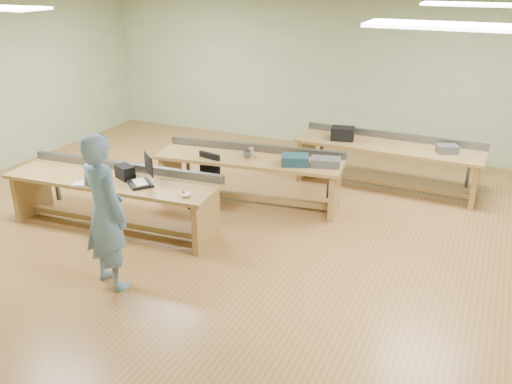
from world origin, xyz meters
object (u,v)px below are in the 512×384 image
Objects in this scene: camera_bag at (125,172)px; workbench_mid at (250,169)px; task_chair at (204,189)px; mug at (247,154)px; workbench_front at (114,191)px; workbench_back at (388,155)px; drinks_can at (251,152)px; parts_bin_grey at (326,162)px; laptop_base at (140,184)px; parts_bin_teal at (295,160)px; person at (105,212)px.

workbench_mid is at bearing 76.94° from camera_bag.
camera_bag is at bearing -106.90° from task_chair.
workbench_mid reaches higher than mug.
workbench_front and workbench_back have the same top height.
task_chair is 0.91m from drinks_can.
parts_bin_grey reaches higher than workbench_mid.
laptop_base is at bearing -116.93° from mug.
workbench_front is at bearing -112.29° from task_chair.
laptop_base is 2.60× the size of mug.
camera_bag is 0.64× the size of parts_bin_grey.
workbench_front is 4.39m from workbench_back.
workbench_front is 2.03m from mug.
camera_bag reaches higher than workbench_front.
parts_bin_grey is at bearing 59.07° from camera_bag.
drinks_can is at bearing 173.03° from parts_bin_teal.
workbench_mid is (1.33, 1.58, -0.00)m from workbench_front.
camera_bag is 1.87m from mug.
workbench_front is at bearing -139.40° from camera_bag.
workbench_back is 1.57m from parts_bin_grey.
workbench_mid is at bearing 62.16° from mug.
camera_bag is at bearing -132.51° from workbench_back.
parts_bin_teal is 0.76m from mug.
workbench_mid is 0.27m from drinks_can.
camera_bag reaches higher than drinks_can.
workbench_back is at bearing -99.04° from person.
drinks_can is (1.15, 1.58, -0.03)m from camera_bag.
parts_bin_teal is at bearing 30.80° from task_chair.
workbench_front is 2.12m from drinks_can.
workbench_mid is at bearing -138.15° from workbench_back.
parts_bin_teal is (0.74, -0.03, 0.26)m from workbench_mid.
workbench_mid is 0.78m from parts_bin_teal.
laptop_base is at bearing -124.20° from workbench_mid.
drinks_can is (0.83, 1.70, 0.05)m from laptop_base.
workbench_back is 4.24m from camera_bag.
workbench_back is 1.66× the size of person.
laptop_base is (-0.37, 1.16, -0.14)m from person.
drinks_can reaches higher than parts_bin_grey.
workbench_mid is 22.14× the size of mug.
workbench_front is 1.38m from task_chair.
camera_bag is at bearing -160.58° from laptop_base.
laptop_base is at bearing -116.09° from drinks_can.
person reaches higher than drinks_can.
person reaches higher than task_chair.
workbench_front is at bearing -143.34° from parts_bin_teal.
workbench_back is at bearing 40.71° from mug.
parts_bin_teal is at bearing 62.32° from camera_bag.
drinks_can is (1.33, 1.63, 0.26)m from workbench_front.
drinks_can reaches higher than task_chair.
laptop_base is at bearing -11.69° from workbench_front.
parts_bin_teal is at bearing -163.01° from parts_bin_grey.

